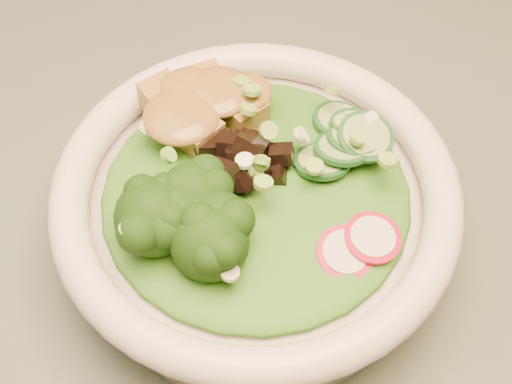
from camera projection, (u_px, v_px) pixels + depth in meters
dining_table at (72, 328)px, 0.58m from camera, size 1.20×0.80×0.75m
salad_bowl at (256, 209)px, 0.47m from camera, size 0.26×0.26×0.07m
lettuce_bed at (256, 191)px, 0.45m from camera, size 0.20×0.20×0.02m
broccoli_florets at (177, 230)px, 0.42m from camera, size 0.09×0.08×0.04m
radish_slices at (327, 255)px, 0.42m from camera, size 0.11×0.05×0.02m
cucumber_slices at (333, 134)px, 0.46m from camera, size 0.08×0.08×0.03m
mushroom_heap at (244, 167)px, 0.45m from camera, size 0.08×0.08×0.04m
tofu_cubes at (201, 121)px, 0.47m from camera, size 0.09×0.07×0.03m
peanut_sauce at (200, 108)px, 0.46m from camera, size 0.07×0.05×0.02m
scallion_garnish at (256, 169)px, 0.43m from camera, size 0.19×0.19×0.02m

